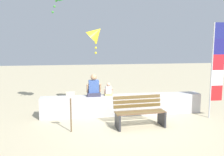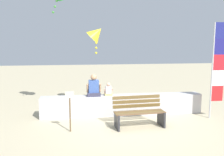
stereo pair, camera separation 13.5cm
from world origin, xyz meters
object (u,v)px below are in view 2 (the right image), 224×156
park_bench (139,113)px  person_child (108,90)px  person_adult (94,87)px  flag_banner (217,65)px  kite_yellow (96,33)px  sign_post (70,108)px

park_bench → person_child: person_child is taller
person_adult → person_child: 0.51m
park_bench → person_child: (-0.74, 1.27, 0.44)m
flag_banner → kite_yellow: bearing=150.4°
kite_yellow → person_child: bearing=-76.9°
flag_banner → kite_yellow: kite_yellow is taller
kite_yellow → sign_post: 3.55m
flag_banner → person_adult: bearing=167.9°
person_child → flag_banner: size_ratio=0.14×
kite_yellow → flag_banner: bearing=-29.6°
sign_post → park_bench: bearing=4.7°
park_bench → person_adult: size_ratio=2.04×
park_bench → person_child: size_ratio=3.41×
person_adult → sign_post: 1.64m
park_bench → sign_post: sign_post is taller
sign_post → person_adult: bearing=62.3°
sign_post → flag_banner: bearing=7.4°
person_adult → kite_yellow: (0.20, 1.25, 1.83)m
sign_post → person_child: bearing=49.0°
person_child → sign_post: bearing=-131.0°
sign_post → kite_yellow: bearing=70.4°
park_bench → kite_yellow: 3.62m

